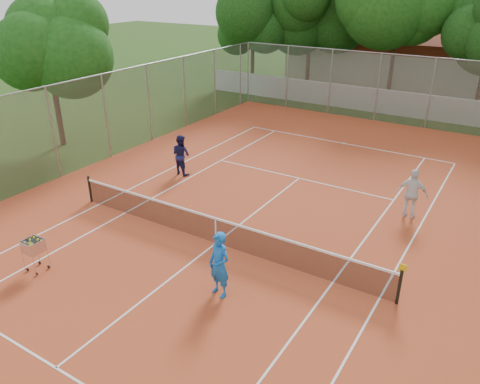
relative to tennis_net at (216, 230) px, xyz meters
The scene contains 12 objects.
ground 0.51m from the tennis_net, ahead, with size 120.00×120.00×0.00m, color #1D3A0F.
court_pad 0.50m from the tennis_net, ahead, with size 18.00×34.00×0.02m, color #B34622.
court_lines 0.49m from the tennis_net, ahead, with size 10.98×23.78×0.01m, color white.
tennis_net is the anchor object (origin of this frame).
perimeter_fence 1.49m from the tennis_net, ahead, with size 18.00×34.00×4.00m, color slate.
boundary_wall 19.00m from the tennis_net, 90.00° to the left, with size 26.00×0.30×1.50m, color silver.
clubhouse 29.12m from the tennis_net, 93.95° to the left, with size 16.40×9.00×4.40m, color beige.
tropical_trees 22.45m from the tennis_net, 90.00° to the left, with size 29.00×19.00×10.00m, color #0E340D.
player_near 2.77m from the tennis_net, 53.20° to the right, with size 0.70×0.46×1.93m, color blue.
player_far_left 6.26m from the tennis_net, 138.67° to the left, with size 0.87×0.68×1.79m, color #181A4A.
player_far_right 7.25m from the tennis_net, 46.76° to the left, with size 1.10×0.46×1.87m, color white.
ball_hopper 5.52m from the tennis_net, 131.78° to the right, with size 0.55×0.55×1.13m, color silver.
Camera 1 is at (7.72, -10.91, 8.11)m, focal length 35.00 mm.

